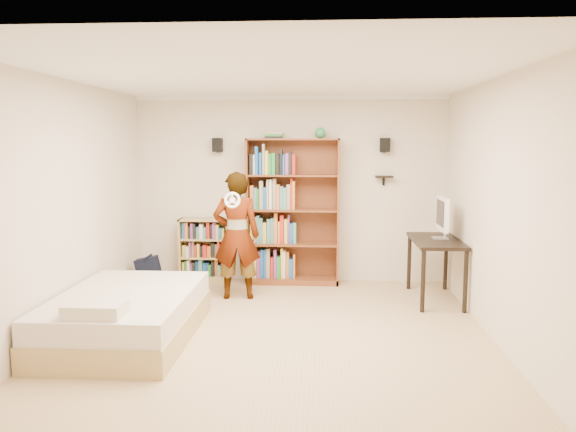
% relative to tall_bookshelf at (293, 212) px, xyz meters
% --- Properties ---
extents(ground, '(4.50, 5.00, 0.01)m').
position_rel_tall_bookshelf_xyz_m(ground, '(-0.05, -2.31, -1.05)').
color(ground, tan).
rests_on(ground, ground).
extents(room_shell, '(4.52, 5.02, 2.71)m').
position_rel_tall_bookshelf_xyz_m(room_shell, '(-0.05, -2.31, 0.72)').
color(room_shell, beige).
rests_on(room_shell, ground).
extents(crown_molding, '(4.50, 5.00, 0.06)m').
position_rel_tall_bookshelf_xyz_m(crown_molding, '(-0.05, -2.31, 1.62)').
color(crown_molding, white).
rests_on(crown_molding, room_shell).
extents(speaker_left, '(0.14, 0.12, 0.20)m').
position_rel_tall_bookshelf_xyz_m(speaker_left, '(-1.10, 0.09, 0.95)').
color(speaker_left, black).
rests_on(speaker_left, room_shell).
extents(speaker_right, '(0.14, 0.12, 0.20)m').
position_rel_tall_bookshelf_xyz_m(speaker_right, '(1.30, 0.09, 0.95)').
color(speaker_right, black).
rests_on(speaker_right, room_shell).
extents(wall_shelf, '(0.25, 0.16, 0.02)m').
position_rel_tall_bookshelf_xyz_m(wall_shelf, '(1.30, 0.10, 0.50)').
color(wall_shelf, black).
rests_on(wall_shelf, room_shell).
extents(tall_bookshelf, '(1.32, 0.39, 2.09)m').
position_rel_tall_bookshelf_xyz_m(tall_bookshelf, '(0.00, 0.00, 0.00)').
color(tall_bookshelf, brown).
rests_on(tall_bookshelf, ground).
extents(low_bookshelf, '(0.74, 0.28, 0.92)m').
position_rel_tall_bookshelf_xyz_m(low_bookshelf, '(-1.30, 0.05, -0.58)').
color(low_bookshelf, tan).
rests_on(low_bookshelf, ground).
extents(computer_desk, '(0.59, 1.18, 0.80)m').
position_rel_tall_bookshelf_xyz_m(computer_desk, '(1.89, -0.79, -0.65)').
color(computer_desk, black).
rests_on(computer_desk, ground).
extents(imac, '(0.13, 0.55, 0.54)m').
position_rel_tall_bookshelf_xyz_m(imac, '(1.94, -0.75, 0.03)').
color(imac, white).
rests_on(imac, computer_desk).
extents(daybed, '(1.34, 2.06, 0.61)m').
position_rel_tall_bookshelf_xyz_m(daybed, '(-1.61, -2.44, -0.74)').
color(daybed, silver).
rests_on(daybed, ground).
extents(person, '(0.65, 0.46, 1.67)m').
position_rel_tall_bookshelf_xyz_m(person, '(-0.69, -0.85, -0.21)').
color(person, black).
rests_on(person, ground).
extents(wii_wheel, '(0.21, 0.08, 0.21)m').
position_rel_tall_bookshelf_xyz_m(wii_wheel, '(-0.69, -1.16, 0.28)').
color(wii_wheel, white).
rests_on(wii_wheel, person).
extents(navy_bag, '(0.35, 0.23, 0.47)m').
position_rel_tall_bookshelf_xyz_m(navy_bag, '(-1.98, -0.47, -0.81)').
color(navy_bag, black).
rests_on(navy_bag, ground).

